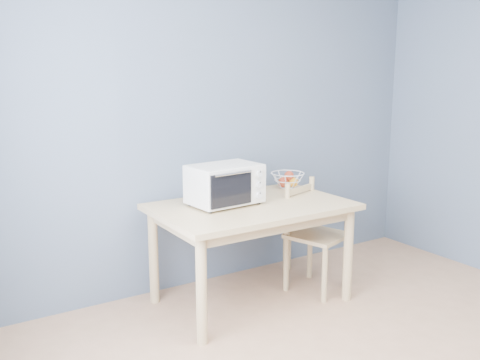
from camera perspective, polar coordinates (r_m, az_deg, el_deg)
room at (r=2.60m, az=23.38°, el=1.70°), size 4.01×4.51×2.61m
dining_table at (r=3.91m, az=1.23°, el=-4.02°), size 1.40×0.90×0.75m
toaster_oven at (r=3.81m, az=-1.88°, el=-0.45°), size 0.53×0.41×0.29m
fruit_basket at (r=4.42m, az=5.08°, el=0.06°), size 0.28×0.28×0.14m
dining_chair at (r=4.24m, az=7.80°, el=-6.02°), size 0.51×0.51×0.86m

